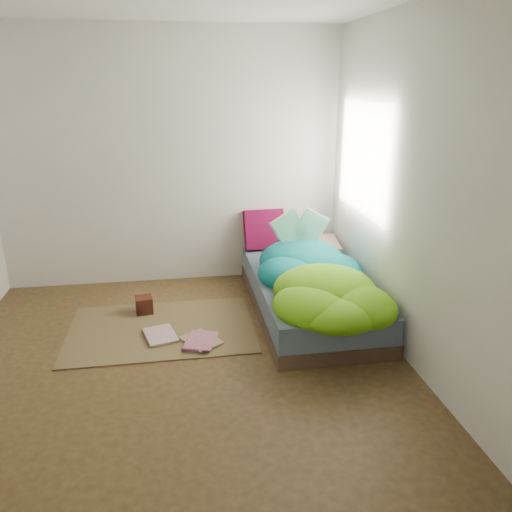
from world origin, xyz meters
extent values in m
cube|color=#402D18|center=(0.00, 0.00, 0.00)|extent=(3.50, 3.50, 0.00)
cube|color=silver|center=(0.00, 1.75, 1.30)|extent=(3.50, 0.04, 2.60)
cube|color=silver|center=(0.00, -1.75, 1.30)|extent=(3.50, 0.04, 2.60)
cube|color=silver|center=(1.75, 0.00, 1.30)|extent=(0.04, 3.50, 2.60)
cube|color=white|center=(1.74, 0.90, 1.40)|extent=(0.01, 1.00, 1.20)
cube|color=#37271E|center=(1.22, 0.72, 0.06)|extent=(1.00, 2.00, 0.12)
cube|color=#44586D|center=(1.22, 0.72, 0.23)|extent=(0.98, 1.96, 0.22)
cube|color=brown|center=(-0.15, 0.55, 0.01)|extent=(1.60, 1.10, 0.01)
cube|color=beige|center=(1.41, 1.38, 0.41)|extent=(0.60, 0.39, 0.13)
cube|color=#4E0521|center=(0.95, 1.63, 0.55)|extent=(0.43, 0.15, 0.43)
cube|color=#350D0C|center=(-0.31, 0.91, 0.09)|extent=(0.17, 0.17, 0.15)
imported|color=silver|center=(-0.28, 0.36, 0.02)|extent=(0.32, 0.38, 0.03)
imported|color=#CC7691|center=(0.06, 0.27, 0.03)|extent=(0.33, 0.38, 0.03)
imported|color=tan|center=(0.08, 0.18, 0.02)|extent=(0.38, 0.40, 0.02)
camera|label=1|loc=(0.04, -3.46, 2.05)|focal=35.00mm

